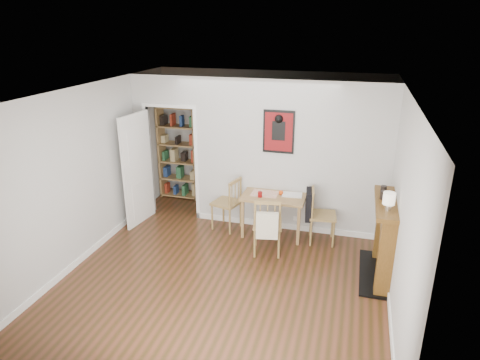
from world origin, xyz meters
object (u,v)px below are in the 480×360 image
(fireplace, at_px, (385,237))
(ceramic_jar_a, at_px, (384,195))
(bookshelf, at_px, (179,153))
(orange_fruit, at_px, (281,193))
(notebook, at_px, (292,195))
(chair_front, at_px, (267,224))
(ceramic_jar_b, at_px, (384,189))
(chair_right, at_px, (321,215))
(red_glass, at_px, (260,194))
(dining_table, at_px, (274,200))
(chair_left, at_px, (226,203))
(mantel_lamp, at_px, (389,200))

(fireplace, distance_m, ceramic_jar_a, 0.61)
(bookshelf, bearing_deg, ceramic_jar_a, -26.54)
(orange_fruit, distance_m, notebook, 0.19)
(chair_front, distance_m, notebook, 0.81)
(bookshelf, height_order, ceramic_jar_b, bookshelf)
(chair_right, height_order, red_glass, chair_right)
(notebook, xyz_separation_m, ceramic_jar_a, (1.38, -0.86, 0.49))
(dining_table, xyz_separation_m, chair_left, (-0.84, 0.00, -0.16))
(chair_right, bearing_deg, fireplace, -39.68)
(ceramic_jar_b, bearing_deg, dining_table, 161.68)
(fireplace, bearing_deg, chair_front, 173.57)
(fireplace, bearing_deg, orange_fruit, 151.40)
(chair_front, height_order, notebook, chair_front)
(chair_left, relative_size, mantel_lamp, 3.85)
(fireplace, bearing_deg, ceramic_jar_a, 142.97)
(dining_table, distance_m, chair_right, 0.83)
(chair_right, xyz_separation_m, notebook, (-0.51, 0.14, 0.25))
(chair_front, bearing_deg, chair_left, 143.14)
(dining_table, height_order, ceramic_jar_b, ceramic_jar_b)
(chair_left, height_order, bookshelf, bookshelf)
(chair_front, xyz_separation_m, ceramic_jar_b, (1.65, 0.10, 0.72))
(chair_right, distance_m, fireplace, 1.24)
(bookshelf, xyz_separation_m, notebook, (2.49, -1.07, -0.22))
(dining_table, height_order, orange_fruit, orange_fruit)
(bookshelf, height_order, ceramic_jar_a, bookshelf)
(orange_fruit, bearing_deg, dining_table, -153.66)
(bookshelf, relative_size, mantel_lamp, 7.83)
(dining_table, xyz_separation_m, notebook, (0.29, 0.08, 0.09))
(fireplace, xyz_separation_m, notebook, (-1.47, 0.93, 0.11))
(chair_left, relative_size, ceramic_jar_b, 8.68)
(fireplace, relative_size, ceramic_jar_a, 10.70)
(chair_front, relative_size, red_glass, 10.33)
(red_glass, bearing_deg, chair_right, 4.64)
(chair_right, xyz_separation_m, red_glass, (-1.02, -0.08, 0.28))
(chair_front, bearing_deg, notebook, 70.39)
(chair_right, relative_size, ceramic_jar_a, 7.95)
(ceramic_jar_a, relative_size, ceramic_jar_b, 1.07)
(fireplace, height_order, mantel_lamp, mantel_lamp)
(bookshelf, relative_size, red_glass, 20.59)
(notebook, distance_m, ceramic_jar_b, 1.60)
(mantel_lamp, height_order, ceramic_jar_a, mantel_lamp)
(chair_front, xyz_separation_m, bookshelf, (-2.23, 1.80, 0.46))
(chair_left, bearing_deg, fireplace, -18.09)
(ceramic_jar_a, bearing_deg, bookshelf, 153.46)
(dining_table, relative_size, bookshelf, 0.55)
(chair_left, height_order, red_glass, chair_left)
(bookshelf, distance_m, ceramic_jar_b, 4.25)
(dining_table, distance_m, bookshelf, 2.50)
(chair_left, distance_m, notebook, 1.17)
(orange_fruit, relative_size, ceramic_jar_a, 0.63)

